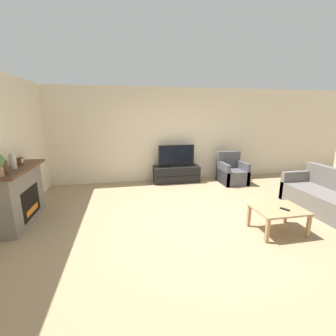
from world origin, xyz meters
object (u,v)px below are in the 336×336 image
tv_stand (176,174)px  armchair (232,173)px  remote (285,209)px  mantel_vase_left (3,167)px  coffee_table (278,212)px  mantel_vase_centre_left (13,161)px  tv (176,156)px  mantel_clock (20,161)px  fireplace (21,195)px

tv_stand → armchair: size_ratio=1.51×
remote → armchair: bearing=49.7°
mantel_vase_left → tv_stand: 4.20m
coffee_table → remote: 0.11m
armchair → coffee_table: size_ratio=1.07×
tv_stand → armchair: (1.56, -0.39, 0.05)m
mantel_vase_centre_left → tv: size_ratio=0.28×
mantel_vase_centre_left → mantel_clock: bearing=89.8°
mantel_clock → mantel_vase_centre_left: bearing=-90.2°
mantel_vase_left → tv: mantel_vase_left is taller
armchair → fireplace: bearing=-162.9°
fireplace → mantel_vase_left: mantel_vase_left is taller
fireplace → tv_stand: 3.89m
fireplace → remote: fireplace is taller
tv_stand → remote: 3.40m
mantel_vase_centre_left → armchair: size_ratio=0.33×
mantel_clock → armchair: size_ratio=0.17×
tv_stand → coffee_table: (1.02, -3.15, 0.13)m
mantel_vase_centre_left → mantel_clock: 0.27m
tv → armchair: tv is taller
mantel_vase_left → mantel_vase_centre_left: mantel_vase_centre_left is taller
tv_stand → remote: size_ratio=8.92×
remote → coffee_table: bearing=99.9°
mantel_clock → tv: 3.80m
remote → fireplace: bearing=132.9°
fireplace → coffee_table: bearing=-15.8°
fireplace → mantel_clock: bearing=83.3°
fireplace → armchair: fireplace is taller
tv → armchair: 1.68m
tv_stand → mantel_clock: bearing=-152.3°
mantel_vase_left → remote: size_ratio=1.67×
mantel_clock → tv: bearing=27.7°
remote → tv_stand: bearing=77.9°
mantel_vase_centre_left → armchair: (4.92, 1.63, -0.90)m
tv → remote: 3.41m
mantel_vase_left → fireplace: bearing=92.1°
mantel_vase_left → remote: mantel_vase_left is taller
fireplace → mantel_clock: 0.61m
tv → armchair: size_ratio=1.19×
tv → remote: bearing=-71.5°
mantel_vase_centre_left → mantel_vase_left: bearing=-90.0°
fireplace → coffee_table: 4.57m
tv_stand → armchair: 1.61m
mantel_vase_left → tv_stand: mantel_vase_left is taller
tv → coffee_table: (1.02, -3.15, -0.39)m
armchair → coffee_table: (-0.54, -2.76, 0.08)m
mantel_clock → coffee_table: bearing=-17.6°
fireplace → coffee_table: size_ratio=1.81×
mantel_clock → remote: size_ratio=1.00×
tv → remote: tv is taller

